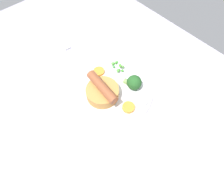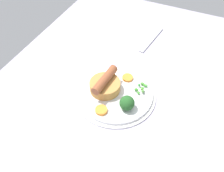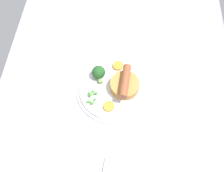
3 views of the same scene
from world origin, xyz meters
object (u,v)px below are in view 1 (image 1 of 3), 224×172
at_px(dinner_plate, 111,90).
at_px(pea_pile, 117,66).
at_px(carrot_slice_1, 129,107).
at_px(broccoli_floret_near, 134,82).
at_px(carrot_slice_0, 99,71).
at_px(sausage_pudding, 102,91).
at_px(fork, 57,35).

xyz_separation_m(dinner_plate, pea_pile, (0.05, -0.07, 0.02)).
distance_m(dinner_plate, carrot_slice_1, 0.08).
xyz_separation_m(broccoli_floret_near, carrot_slice_0, (0.11, 0.04, -0.02)).
bearing_deg(carrot_slice_0, carrot_slice_1, 173.86).
distance_m(sausage_pudding, carrot_slice_0, 0.09).
xyz_separation_m(dinner_plate, broccoli_floret_near, (-0.04, -0.05, 0.03)).
bearing_deg(pea_pile, sausage_pudding, 115.09).
bearing_deg(carrot_slice_0, fork, -0.28).
xyz_separation_m(dinner_plate, fork, (0.32, -0.01, -0.00)).
bearing_deg(fork, carrot_slice_1, -175.03).
xyz_separation_m(sausage_pudding, fork, (0.32, -0.05, -0.03)).
bearing_deg(dinner_plate, carrot_slice_1, 176.00).
bearing_deg(sausage_pudding, carrot_slice_0, -27.83).
relative_size(sausage_pudding, carrot_slice_1, 3.26).
bearing_deg(fork, dinner_plate, -174.65).
distance_m(sausage_pudding, broccoli_floret_near, 0.10).
xyz_separation_m(broccoli_floret_near, carrot_slice_1, (-0.04, 0.06, -0.02)).
height_order(sausage_pudding, broccoli_floret_near, sausage_pudding).
height_order(broccoli_floret_near, carrot_slice_0, broccoli_floret_near).
distance_m(carrot_slice_0, fork, 0.25).
distance_m(pea_pile, fork, 0.28).
relative_size(dinner_plate, carrot_slice_0, 7.15).
bearing_deg(broccoli_floret_near, fork, 170.52).
relative_size(sausage_pudding, broccoli_floret_near, 2.05).
relative_size(pea_pile, carrot_slice_0, 1.47).
relative_size(dinner_plate, fork, 1.39).
bearing_deg(carrot_slice_1, carrot_slice_0, -6.14).
relative_size(pea_pile, fork, 0.29).
bearing_deg(carrot_slice_0, broccoli_floret_near, -159.11).
distance_m(sausage_pudding, pea_pile, 0.11).
xyz_separation_m(sausage_pudding, carrot_slice_0, (0.07, -0.05, -0.02)).
height_order(dinner_plate, fork, dinner_plate).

